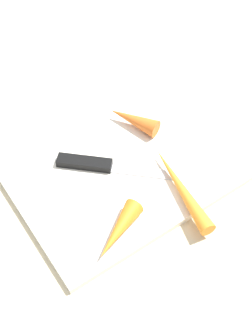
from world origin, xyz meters
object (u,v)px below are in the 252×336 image
cutting_board (126,170)px  knife (92,164)px  carrot_shortest (133,119)px  carrot_medium (118,231)px  carrot_longest (181,187)px

cutting_board → knife: size_ratio=2.26×
carrot_shortest → carrot_medium: bearing=115.0°
carrot_longest → carrot_medium: 0.12m
carrot_longest → knife: bearing=46.2°
cutting_board → carrot_shortest: 0.10m
cutting_board → knife: (0.04, -0.03, 0.01)m
cutting_board → carrot_shortest: bearing=-131.6°
carrot_medium → carrot_shortest: bearing=-156.4°
knife → carrot_longest: carrot_longest is taller
carrot_longest → carrot_shortest: size_ratio=1.81×
knife → cutting_board: bearing=5.0°
cutting_board → carrot_longest: (-0.04, 0.09, 0.02)m
cutting_board → carrot_longest: bearing=116.2°
knife → carrot_medium: (0.04, 0.13, 0.01)m
carrot_longest → carrot_medium: (0.12, 0.01, 0.00)m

